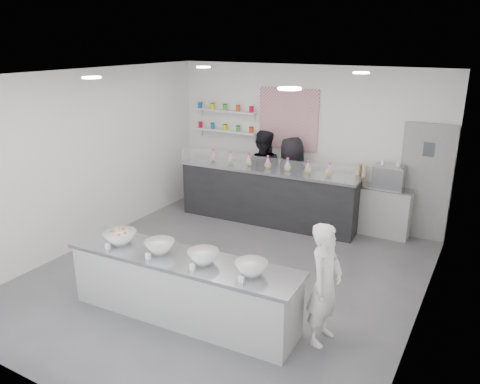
% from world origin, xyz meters
% --- Properties ---
extents(floor, '(6.00, 6.00, 0.00)m').
position_xyz_m(floor, '(0.00, 0.00, 0.00)').
color(floor, '#515156').
rests_on(floor, ground).
extents(ceiling, '(6.00, 6.00, 0.00)m').
position_xyz_m(ceiling, '(0.00, 0.00, 3.00)').
color(ceiling, white).
rests_on(ceiling, floor).
extents(back_wall, '(5.50, 0.00, 5.50)m').
position_xyz_m(back_wall, '(0.00, 3.00, 1.50)').
color(back_wall, white).
rests_on(back_wall, floor).
extents(left_wall, '(0.00, 6.00, 6.00)m').
position_xyz_m(left_wall, '(-2.75, 0.00, 1.50)').
color(left_wall, white).
rests_on(left_wall, floor).
extents(right_wall, '(0.00, 6.00, 6.00)m').
position_xyz_m(right_wall, '(2.75, 0.00, 1.50)').
color(right_wall, white).
rests_on(right_wall, floor).
extents(back_door, '(0.88, 0.04, 2.10)m').
position_xyz_m(back_door, '(2.30, 2.97, 1.05)').
color(back_door, gray).
rests_on(back_door, floor).
extents(pattern_panel, '(1.25, 0.03, 1.20)m').
position_xyz_m(pattern_panel, '(-0.35, 2.98, 1.95)').
color(pattern_panel, '#A62E4E').
rests_on(pattern_panel, back_wall).
extents(jar_shelf_lower, '(1.45, 0.22, 0.04)m').
position_xyz_m(jar_shelf_lower, '(-1.75, 2.90, 1.60)').
color(jar_shelf_lower, silver).
rests_on(jar_shelf_lower, back_wall).
extents(jar_shelf_upper, '(1.45, 0.22, 0.04)m').
position_xyz_m(jar_shelf_upper, '(-1.75, 2.90, 2.02)').
color(jar_shelf_upper, silver).
rests_on(jar_shelf_upper, back_wall).
extents(preserve_jars, '(1.45, 0.10, 0.56)m').
position_xyz_m(preserve_jars, '(-1.75, 2.88, 1.88)').
color(preserve_jars, red).
rests_on(preserve_jars, jar_shelf_lower).
extents(downlight_0, '(0.24, 0.24, 0.02)m').
position_xyz_m(downlight_0, '(-1.40, -1.00, 2.98)').
color(downlight_0, white).
rests_on(downlight_0, ceiling).
extents(downlight_1, '(0.24, 0.24, 0.02)m').
position_xyz_m(downlight_1, '(1.40, -1.00, 2.98)').
color(downlight_1, white).
rests_on(downlight_1, ceiling).
extents(downlight_2, '(0.24, 0.24, 0.02)m').
position_xyz_m(downlight_2, '(-1.40, 1.60, 2.98)').
color(downlight_2, white).
rests_on(downlight_2, ceiling).
extents(downlight_3, '(0.24, 0.24, 0.02)m').
position_xyz_m(downlight_3, '(1.40, 1.60, 2.98)').
color(downlight_3, white).
rests_on(downlight_3, ceiling).
extents(prep_counter, '(3.17, 0.87, 0.86)m').
position_xyz_m(prep_counter, '(0.10, -1.22, 0.43)').
color(prep_counter, '#B0B0AB').
rests_on(prep_counter, floor).
extents(back_bar, '(3.57, 0.83, 1.10)m').
position_xyz_m(back_bar, '(-0.45, 2.30, 0.55)').
color(back_bar, black).
rests_on(back_bar, floor).
extents(sneeze_guard, '(3.48, 0.20, 0.30)m').
position_xyz_m(sneeze_guard, '(-0.43, 1.99, 1.25)').
color(sneeze_guard, white).
rests_on(sneeze_guard, back_bar).
extents(espresso_ledge, '(1.23, 0.39, 0.91)m').
position_xyz_m(espresso_ledge, '(1.55, 2.78, 0.46)').
color(espresso_ledge, '#B0B0AB').
rests_on(espresso_ledge, floor).
extents(espresso_machine, '(0.53, 0.37, 0.40)m').
position_xyz_m(espresso_machine, '(1.72, 2.78, 1.11)').
color(espresso_machine, '#93969E').
rests_on(espresso_machine, espresso_ledge).
extents(cup_stacks, '(0.24, 0.24, 0.37)m').
position_xyz_m(cup_stacks, '(1.23, 2.78, 1.10)').
color(cup_stacks, tan).
rests_on(cup_stacks, espresso_ledge).
extents(prep_bowls, '(2.36, 0.60, 0.16)m').
position_xyz_m(prep_bowls, '(0.10, -1.22, 0.93)').
color(prep_bowls, white).
rests_on(prep_bowls, prep_counter).
extents(label_cards, '(2.01, 0.04, 0.07)m').
position_xyz_m(label_cards, '(0.07, -1.73, 0.89)').
color(label_cards, white).
rests_on(label_cards, prep_counter).
extents(cookie_bags, '(2.54, 0.27, 0.25)m').
position_xyz_m(cookie_bags, '(-0.45, 2.30, 1.22)').
color(cookie_bags, '#FF72C7').
rests_on(cookie_bags, back_bar).
extents(woman_prep, '(0.41, 0.58, 1.50)m').
position_xyz_m(woman_prep, '(1.84, -0.79, 0.75)').
color(woman_prep, white).
rests_on(woman_prep, floor).
extents(staff_left, '(1.00, 0.86, 1.77)m').
position_xyz_m(staff_left, '(-0.69, 2.55, 0.89)').
color(staff_left, black).
rests_on(staff_left, floor).
extents(staff_right, '(0.96, 0.80, 1.68)m').
position_xyz_m(staff_right, '(-0.09, 2.60, 0.84)').
color(staff_right, black).
rests_on(staff_right, floor).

